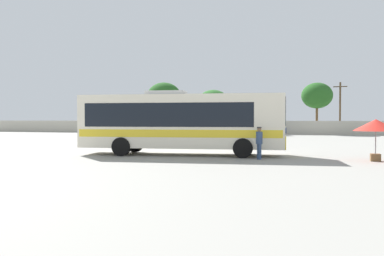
# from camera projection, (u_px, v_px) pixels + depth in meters

# --- Properties ---
(ground_plane) EXTENTS (300.00, 300.00, 0.00)m
(ground_plane) POSITION_uv_depth(u_px,v_px,m) (202.00, 143.00, 31.81)
(ground_plane) COLOR gray
(perimeter_wall) EXTENTS (80.00, 0.30, 1.82)m
(perimeter_wall) POSITION_uv_depth(u_px,v_px,m) (236.00, 127.00, 51.05)
(perimeter_wall) COLOR #B2AD9E
(perimeter_wall) RESTS_ON ground_plane
(coach_bus_cream_yellow) EXTENTS (11.61, 3.75, 3.64)m
(coach_bus_cream_yellow) POSITION_uv_depth(u_px,v_px,m) (179.00, 121.00, 21.16)
(coach_bus_cream_yellow) COLOR silver
(coach_bus_cream_yellow) RESTS_ON ground_plane
(attendant_by_bus_door) EXTENTS (0.46, 0.46, 1.64)m
(attendant_by_bus_door) POSITION_uv_depth(u_px,v_px,m) (259.00, 141.00, 18.74)
(attendant_by_bus_door) COLOR #33476B
(attendant_by_bus_door) RESTS_ON ground_plane
(vendor_umbrella_near_gate_red) EXTENTS (2.07, 2.07, 2.04)m
(vendor_umbrella_near_gate_red) POSITION_uv_depth(u_px,v_px,m) (376.00, 126.00, 17.93)
(vendor_umbrella_near_gate_red) COLOR gray
(vendor_umbrella_near_gate_red) RESTS_ON ground_plane
(parked_car_leftmost_white) EXTENTS (4.48, 2.06, 1.49)m
(parked_car_leftmost_white) POSITION_uv_depth(u_px,v_px,m) (131.00, 128.00, 52.38)
(parked_car_leftmost_white) COLOR silver
(parked_car_leftmost_white) RESTS_ON ground_plane
(parked_car_second_grey) EXTENTS (4.25, 2.15, 1.43)m
(parked_car_second_grey) POSITION_uv_depth(u_px,v_px,m) (171.00, 129.00, 50.04)
(parked_car_second_grey) COLOR slate
(parked_car_second_grey) RESTS_ON ground_plane
(parked_car_third_black) EXTENTS (4.38, 2.10, 1.53)m
(parked_car_third_black) POSITION_uv_depth(u_px,v_px,m) (218.00, 129.00, 48.89)
(parked_car_third_black) COLOR black
(parked_car_third_black) RESTS_ON ground_plane
(parked_car_rightmost_dark_blue) EXTENTS (4.39, 2.15, 1.52)m
(parked_car_rightmost_dark_blue) POSITION_uv_depth(u_px,v_px,m) (269.00, 129.00, 46.72)
(parked_car_rightmost_dark_blue) COLOR navy
(parked_car_rightmost_dark_blue) RESTS_ON ground_plane
(utility_pole_near) EXTENTS (1.79, 0.48, 7.07)m
(utility_pole_near) POSITION_uv_depth(u_px,v_px,m) (340.00, 107.00, 50.51)
(utility_pole_near) COLOR #4C3823
(utility_pole_near) RESTS_ON ground_plane
(roadside_tree_left) EXTENTS (5.27, 5.27, 7.66)m
(roadside_tree_left) POSITION_uv_depth(u_px,v_px,m) (164.00, 97.00, 56.89)
(roadside_tree_left) COLOR brown
(roadside_tree_left) RESTS_ON ground_plane
(roadside_tree_midleft) EXTENTS (4.90, 4.90, 6.34)m
(roadside_tree_midleft) POSITION_uv_depth(u_px,v_px,m) (213.00, 104.00, 54.33)
(roadside_tree_midleft) COLOR brown
(roadside_tree_midleft) RESTS_ON ground_plane
(roadside_tree_midright) EXTENTS (4.10, 4.10, 6.98)m
(roadside_tree_midright) POSITION_uv_depth(u_px,v_px,m) (317.00, 96.00, 50.09)
(roadside_tree_midright) COLOR brown
(roadside_tree_midright) RESTS_ON ground_plane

